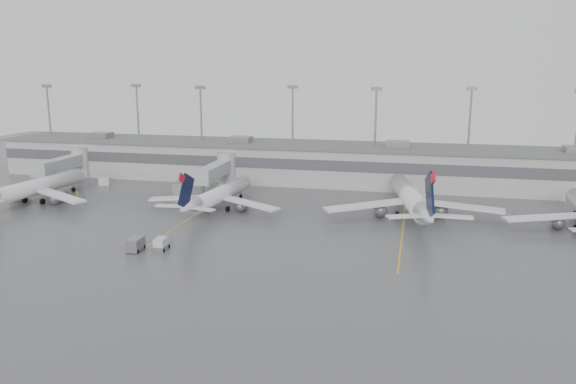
% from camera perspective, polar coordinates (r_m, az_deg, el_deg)
% --- Properties ---
extents(ground, '(260.00, 260.00, 0.00)m').
position_cam_1_polar(ground, '(69.63, -3.76, -8.28)').
color(ground, '#505052').
rests_on(ground, ground).
extents(terminal, '(152.00, 17.00, 9.45)m').
position_cam_1_polar(terminal, '(123.41, 4.03, 2.96)').
color(terminal, '#9B9B96').
rests_on(terminal, ground).
extents(light_masts, '(142.40, 8.00, 20.60)m').
position_cam_1_polar(light_masts, '(128.02, 4.50, 6.85)').
color(light_masts, gray).
rests_on(light_masts, ground).
extents(jet_bridge_left, '(4.00, 17.20, 7.00)m').
position_cam_1_polar(jet_bridge_left, '(132.86, -21.28, 2.68)').
color(jet_bridge_left, '#96989A').
rests_on(jet_bridge_left, ground).
extents(jet_bridge_right, '(4.00, 17.20, 7.00)m').
position_cam_1_polar(jet_bridge_right, '(116.84, -6.93, 2.20)').
color(jet_bridge_right, '#96989A').
rests_on(jet_bridge_right, ground).
extents(stand_markings, '(105.25, 40.00, 0.01)m').
position_cam_1_polar(stand_markings, '(91.70, 0.59, -3.08)').
color(stand_markings, '#E5AA0D').
rests_on(stand_markings, ground).
extents(jet_far_left, '(26.57, 29.92, 9.69)m').
position_cam_1_polar(jet_far_left, '(114.07, -24.37, 0.46)').
color(jet_far_left, silver).
rests_on(jet_far_left, ground).
extents(jet_mid_left, '(24.62, 27.73, 8.98)m').
position_cam_1_polar(jet_mid_left, '(99.43, -7.07, -0.28)').
color(jet_mid_left, silver).
rests_on(jet_mid_left, ground).
extents(jet_mid_right, '(29.16, 33.00, 10.78)m').
position_cam_1_polar(jet_mid_right, '(95.95, 12.40, -0.61)').
color(jet_mid_right, silver).
rests_on(jet_mid_right, ground).
extents(baggage_tug, '(1.82, 2.70, 1.69)m').
position_cam_1_polar(baggage_tug, '(79.89, -12.78, -5.30)').
color(baggage_tug, silver).
rests_on(baggage_tug, ground).
extents(baggage_cart, '(1.79, 2.95, 1.85)m').
position_cam_1_polar(baggage_cart, '(80.21, -15.23, -5.13)').
color(baggage_cart, slate).
rests_on(baggage_cart, ground).
extents(gse_uld_a, '(2.55, 2.00, 1.60)m').
position_cam_1_polar(gse_uld_a, '(126.54, -18.14, 1.04)').
color(gse_uld_a, silver).
rests_on(gse_uld_a, ground).
extents(gse_uld_b, '(2.80, 2.11, 1.80)m').
position_cam_1_polar(gse_uld_b, '(114.45, -7.20, 0.46)').
color(gse_uld_b, silver).
rests_on(gse_uld_b, ground).
extents(gse_uld_c, '(3.21, 2.77, 1.91)m').
position_cam_1_polar(gse_uld_c, '(105.99, 13.41, -0.74)').
color(gse_uld_c, silver).
rests_on(gse_uld_c, ground).
extents(gse_loader, '(2.69, 3.62, 2.04)m').
position_cam_1_polar(gse_loader, '(115.12, -10.99, 0.45)').
color(gse_loader, slate).
rests_on(gse_loader, ground).
extents(cone_a, '(0.48, 0.48, 0.76)m').
position_cam_1_polar(cone_a, '(119.59, -20.67, 0.00)').
color(cone_a, orange).
rests_on(cone_a, ground).
extents(cone_b, '(0.47, 0.47, 0.76)m').
position_cam_1_polar(cone_b, '(105.63, -9.06, -0.92)').
color(cone_b, orange).
rests_on(cone_b, ground).
extents(cone_c, '(0.43, 0.43, 0.69)m').
position_cam_1_polar(cone_c, '(103.00, 14.53, -1.53)').
color(cone_c, orange).
rests_on(cone_c, ground).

